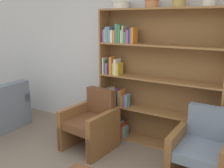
{
  "coord_description": "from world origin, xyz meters",
  "views": [
    {
      "loc": [
        1.35,
        -1.15,
        1.87
      ],
      "look_at": [
        -0.45,
        1.91,
        0.95
      ],
      "focal_mm": 40.0,
      "sensor_mm": 36.0,
      "label": 1
    }
  ],
  "objects_px": {
    "bookshelf": "(147,80)",
    "armchair_cushioned": "(202,150)",
    "bowl_brass": "(121,4)",
    "bowl_terracotta": "(152,3)",
    "armchair_leather": "(91,123)",
    "bowl_stoneware": "(179,2)"
  },
  "relations": [
    {
      "from": "bookshelf",
      "to": "bowl_stoneware",
      "type": "xyz_separation_m",
      "value": [
        0.41,
        -0.02,
        1.1
      ]
    },
    {
      "from": "bowl_brass",
      "to": "armchair_leather",
      "type": "relative_size",
      "value": 0.31
    },
    {
      "from": "bowl_brass",
      "to": "armchair_cushioned",
      "type": "relative_size",
      "value": 0.31
    },
    {
      "from": "bowl_terracotta",
      "to": "armchair_leather",
      "type": "height_order",
      "value": "bowl_terracotta"
    },
    {
      "from": "bowl_brass",
      "to": "armchair_cushioned",
      "type": "bearing_deg",
      "value": -22.34
    },
    {
      "from": "bookshelf",
      "to": "bowl_terracotta",
      "type": "height_order",
      "value": "bowl_terracotta"
    },
    {
      "from": "armchair_leather",
      "to": "armchair_cushioned",
      "type": "bearing_deg",
      "value": -173.56
    },
    {
      "from": "bookshelf",
      "to": "bowl_stoneware",
      "type": "bearing_deg",
      "value": -2.8
    },
    {
      "from": "bowl_stoneware",
      "to": "armchair_cushioned",
      "type": "relative_size",
      "value": 0.23
    },
    {
      "from": "bowl_brass",
      "to": "bowl_terracotta",
      "type": "relative_size",
      "value": 1.28
    },
    {
      "from": "bowl_stoneware",
      "to": "armchair_leather",
      "type": "bearing_deg",
      "value": -150.61
    },
    {
      "from": "bookshelf",
      "to": "bowl_terracotta",
      "type": "distance_m",
      "value": 1.1
    },
    {
      "from": "bookshelf",
      "to": "armchair_leather",
      "type": "bearing_deg",
      "value": -135.79
    },
    {
      "from": "bowl_stoneware",
      "to": "armchair_cushioned",
      "type": "xyz_separation_m",
      "value": [
        0.55,
        -0.58,
        -1.7
      ]
    },
    {
      "from": "bowl_brass",
      "to": "bowl_terracotta",
      "type": "bearing_deg",
      "value": 0.0
    },
    {
      "from": "bookshelf",
      "to": "armchair_cushioned",
      "type": "distance_m",
      "value": 1.28
    },
    {
      "from": "bookshelf",
      "to": "armchair_cushioned",
      "type": "height_order",
      "value": "bookshelf"
    },
    {
      "from": "bookshelf",
      "to": "armchair_leather",
      "type": "distance_m",
      "value": 1.05
    },
    {
      "from": "bowl_brass",
      "to": "bowl_stoneware",
      "type": "xyz_separation_m",
      "value": [
        0.85,
        0.0,
        0.0
      ]
    },
    {
      "from": "bowl_terracotta",
      "to": "armchair_cushioned",
      "type": "relative_size",
      "value": 0.24
    },
    {
      "from": "armchair_cushioned",
      "to": "armchair_leather",
      "type": "bearing_deg",
      "value": 2.3
    },
    {
      "from": "armchair_cushioned",
      "to": "bookshelf",
      "type": "bearing_deg",
      "value": -29.55
    }
  ]
}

